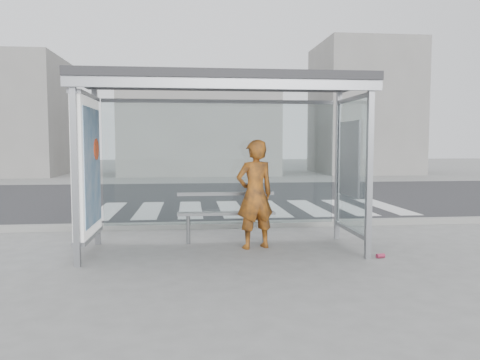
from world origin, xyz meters
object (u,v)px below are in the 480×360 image
bench (226,213)px  soda_can (380,256)px  bus_shelter (198,120)px  person (255,194)px

bench → soda_can: (2.11, -1.27, -0.46)m
bench → bus_shelter: bearing=-131.3°
bus_shelter → bench: 1.64m
bus_shelter → soda_can: (2.57, -0.74, -1.95)m
person → bench: (-0.41, 0.44, -0.35)m
soda_can → bench: bearing=149.1°
bus_shelter → person: (0.87, 0.08, -1.14)m
person → bench: person is taller
person → bench: bearing=-64.3°
bench → soda_can: 2.51m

